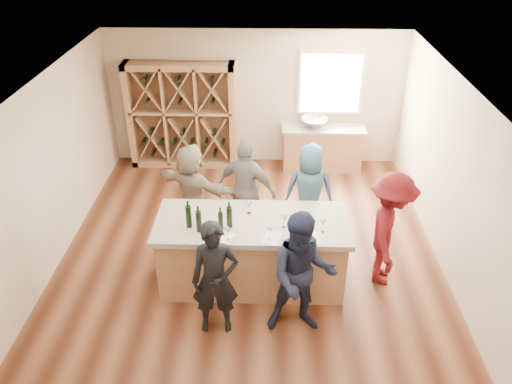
{
  "coord_description": "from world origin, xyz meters",
  "views": [
    {
      "loc": [
        0.28,
        -6.23,
        5.01
      ],
      "look_at": [
        0.1,
        0.2,
        1.15
      ],
      "focal_mm": 35.0,
      "sensor_mm": 36.0,
      "label": 1
    }
  ],
  "objects_px": {
    "tasting_counter_base": "(252,254)",
    "wine_rack": "(182,116)",
    "wine_bottle_b": "(199,221)",
    "wine_bottle_d": "(221,221)",
    "person_near_left": "(215,279)",
    "person_far_mid": "(247,189)",
    "person_far_left": "(192,189)",
    "wine_bottle_a": "(189,217)",
    "wine_bottle_e": "(229,217)",
    "person_near_right": "(302,275)",
    "person_far_right": "(309,191)",
    "person_server": "(389,230)",
    "sink": "(314,123)"
  },
  "relations": [
    {
      "from": "person_near_right",
      "to": "wine_bottle_d",
      "type": "bearing_deg",
      "value": 145.17
    },
    {
      "from": "wine_bottle_a",
      "to": "wine_bottle_b",
      "type": "distance_m",
      "value": 0.18
    },
    {
      "from": "wine_bottle_d",
      "to": "person_near_left",
      "type": "height_order",
      "value": "person_near_left"
    },
    {
      "from": "tasting_counter_base",
      "to": "wine_bottle_e",
      "type": "bearing_deg",
      "value": -153.65
    },
    {
      "from": "wine_bottle_e",
      "to": "person_near_left",
      "type": "xyz_separation_m",
      "value": [
        -0.13,
        -0.79,
        -0.41
      ]
    },
    {
      "from": "person_near_right",
      "to": "person_far_left",
      "type": "relative_size",
      "value": 1.12
    },
    {
      "from": "wine_bottle_d",
      "to": "person_near_right",
      "type": "height_order",
      "value": "person_near_right"
    },
    {
      "from": "tasting_counter_base",
      "to": "person_near_left",
      "type": "bearing_deg",
      "value": -114.88
    },
    {
      "from": "person_near_left",
      "to": "person_far_right",
      "type": "bearing_deg",
      "value": 54.73
    },
    {
      "from": "person_near_right",
      "to": "person_server",
      "type": "distance_m",
      "value": 1.65
    },
    {
      "from": "person_far_left",
      "to": "person_far_right",
      "type": "bearing_deg",
      "value": -154.5
    },
    {
      "from": "person_near_right",
      "to": "person_near_left",
      "type": "bearing_deg",
      "value": 179.71
    },
    {
      "from": "wine_bottle_a",
      "to": "person_near_left",
      "type": "relative_size",
      "value": 0.2
    },
    {
      "from": "wine_bottle_e",
      "to": "person_far_mid",
      "type": "height_order",
      "value": "person_far_mid"
    },
    {
      "from": "person_near_left",
      "to": "person_far_left",
      "type": "height_order",
      "value": "person_near_left"
    },
    {
      "from": "person_near_right",
      "to": "sink",
      "type": "bearing_deg",
      "value": 81.94
    },
    {
      "from": "wine_rack",
      "to": "sink",
      "type": "xyz_separation_m",
      "value": [
        2.7,
        -0.07,
        -0.09
      ]
    },
    {
      "from": "wine_bottle_b",
      "to": "person_far_right",
      "type": "height_order",
      "value": "person_far_right"
    },
    {
      "from": "sink",
      "to": "person_near_left",
      "type": "distance_m",
      "value": 4.88
    },
    {
      "from": "wine_rack",
      "to": "person_near_right",
      "type": "height_order",
      "value": "wine_rack"
    },
    {
      "from": "wine_rack",
      "to": "person_far_mid",
      "type": "xyz_separation_m",
      "value": [
        1.44,
        -2.53,
        -0.22
      ]
    },
    {
      "from": "person_near_left",
      "to": "person_near_right",
      "type": "distance_m",
      "value": 1.1
    },
    {
      "from": "person_far_mid",
      "to": "wine_bottle_b",
      "type": "bearing_deg",
      "value": 92.77
    },
    {
      "from": "wine_bottle_a",
      "to": "person_server",
      "type": "relative_size",
      "value": 0.18
    },
    {
      "from": "wine_bottle_a",
      "to": "person_near_right",
      "type": "bearing_deg",
      "value": -26.37
    },
    {
      "from": "sink",
      "to": "person_far_mid",
      "type": "height_order",
      "value": "person_far_mid"
    },
    {
      "from": "sink",
      "to": "wine_bottle_b",
      "type": "height_order",
      "value": "wine_bottle_b"
    },
    {
      "from": "person_far_mid",
      "to": "person_far_left",
      "type": "xyz_separation_m",
      "value": [
        -0.91,
        0.11,
        -0.08
      ]
    },
    {
      "from": "wine_bottle_b",
      "to": "wine_bottle_d",
      "type": "xyz_separation_m",
      "value": [
        0.29,
        0.04,
        -0.02
      ]
    },
    {
      "from": "tasting_counter_base",
      "to": "wine_bottle_e",
      "type": "distance_m",
      "value": 0.81
    },
    {
      "from": "tasting_counter_base",
      "to": "wine_rack",
      "type": "bearing_deg",
      "value": 112.68
    },
    {
      "from": "wine_rack",
      "to": "person_far_left",
      "type": "bearing_deg",
      "value": -77.81
    },
    {
      "from": "person_far_mid",
      "to": "wine_bottle_d",
      "type": "bearing_deg",
      "value": 102.88
    },
    {
      "from": "person_server",
      "to": "person_far_right",
      "type": "bearing_deg",
      "value": 55.32
    },
    {
      "from": "tasting_counter_base",
      "to": "person_near_right",
      "type": "bearing_deg",
      "value": -53.98
    },
    {
      "from": "wine_bottle_d",
      "to": "person_far_right",
      "type": "distance_m",
      "value": 2.02
    },
    {
      "from": "wine_bottle_a",
      "to": "wine_bottle_b",
      "type": "relative_size",
      "value": 1.05
    },
    {
      "from": "person_near_left",
      "to": "person_far_mid",
      "type": "height_order",
      "value": "person_far_mid"
    },
    {
      "from": "person_near_right",
      "to": "wine_bottle_e",
      "type": "bearing_deg",
      "value": 139.68
    },
    {
      "from": "person_near_left",
      "to": "person_far_left",
      "type": "xyz_separation_m",
      "value": [
        -0.6,
        2.26,
        -0.03
      ]
    },
    {
      "from": "person_near_left",
      "to": "wine_bottle_b",
      "type": "bearing_deg",
      "value": 107.28
    },
    {
      "from": "person_far_left",
      "to": "wine_bottle_a",
      "type": "bearing_deg",
      "value": 124.3
    },
    {
      "from": "person_far_right",
      "to": "person_far_left",
      "type": "distance_m",
      "value": 1.94
    },
    {
      "from": "wine_bottle_a",
      "to": "person_near_right",
      "type": "relative_size",
      "value": 0.18
    },
    {
      "from": "wine_rack",
      "to": "wine_bottle_a",
      "type": "distance_m",
      "value": 3.97
    },
    {
      "from": "wine_rack",
      "to": "wine_bottle_d",
      "type": "xyz_separation_m",
      "value": [
        1.15,
        -3.96,
        0.12
      ]
    },
    {
      "from": "wine_rack",
      "to": "person_server",
      "type": "xyz_separation_m",
      "value": [
        3.52,
        -3.63,
        -0.21
      ]
    },
    {
      "from": "wine_rack",
      "to": "wine_bottle_e",
      "type": "distance_m",
      "value": 4.1
    },
    {
      "from": "person_near_left",
      "to": "person_server",
      "type": "distance_m",
      "value": 2.62
    },
    {
      "from": "wine_bottle_d",
      "to": "person_far_mid",
      "type": "relative_size",
      "value": 0.16
    }
  ]
}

